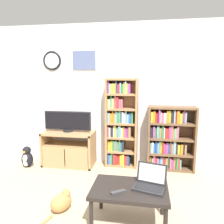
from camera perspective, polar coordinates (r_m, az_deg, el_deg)
wall_back at (r=4.07m, az=3.05°, el=4.43°), size 7.03×0.09×2.60m
tv_stand at (r=4.21m, az=-11.23°, el=-9.31°), size 0.94×0.47×0.63m
television at (r=4.13m, az=-11.50°, el=-2.38°), size 0.88×0.18×0.38m
bookshelf_tall at (r=3.99m, az=2.22°, el=-3.16°), size 0.57×0.26×1.62m
bookshelf_short at (r=4.02m, az=14.57°, el=-6.75°), size 0.82×0.28×1.14m
coffee_table at (r=2.59m, az=4.61°, el=-20.10°), size 0.84×0.55×0.44m
laptop at (r=2.58m, az=9.92°, el=-17.47°), size 0.39×0.34×0.25m
remote_near_laptop at (r=2.46m, az=1.60°, el=-20.15°), size 0.16×0.13×0.02m
cat at (r=2.98m, az=-12.93°, el=-21.91°), size 0.31×0.46×0.27m
penguin_figurine at (r=4.37m, az=-21.32°, el=-11.06°), size 0.21×0.19×0.39m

